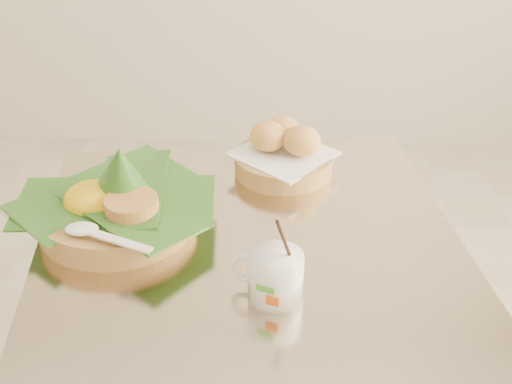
{
  "coord_description": "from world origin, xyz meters",
  "views": [
    {
      "loc": [
        0.25,
        -0.92,
        1.37
      ],
      "look_at": [
        0.21,
        -0.01,
        0.82
      ],
      "focal_mm": 45.0,
      "sensor_mm": 36.0,
      "label": 1
    }
  ],
  "objects_px": {
    "cafe_table": "(250,337)",
    "coffee_mug": "(274,274)",
    "rice_basket": "(116,203)",
    "bread_basket": "(283,152)"
  },
  "relations": [
    {
      "from": "bread_basket",
      "to": "coffee_mug",
      "type": "xyz_separation_m",
      "value": [
        -0.01,
        -0.38,
        -0.0
      ]
    },
    {
      "from": "cafe_table",
      "to": "coffee_mug",
      "type": "relative_size",
      "value": 5.66
    },
    {
      "from": "rice_basket",
      "to": "coffee_mug",
      "type": "distance_m",
      "value": 0.32
    },
    {
      "from": "cafe_table",
      "to": "bread_basket",
      "type": "xyz_separation_m",
      "value": [
        0.05,
        0.24,
        0.26
      ]
    },
    {
      "from": "cafe_table",
      "to": "rice_basket",
      "type": "bearing_deg",
      "value": 171.92
    },
    {
      "from": "rice_basket",
      "to": "bread_basket",
      "type": "xyz_separation_m",
      "value": [
        0.28,
        0.21,
        -0.0
      ]
    },
    {
      "from": "coffee_mug",
      "to": "cafe_table",
      "type": "bearing_deg",
      "value": 107.37
    },
    {
      "from": "bread_basket",
      "to": "rice_basket",
      "type": "bearing_deg",
      "value": -143.5
    },
    {
      "from": "cafe_table",
      "to": "coffee_mug",
      "type": "bearing_deg",
      "value": -72.63
    },
    {
      "from": "cafe_table",
      "to": "coffee_mug",
      "type": "xyz_separation_m",
      "value": [
        0.04,
        -0.14,
        0.26
      ]
    }
  ]
}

